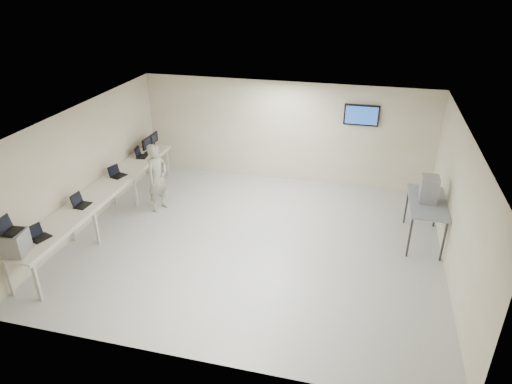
% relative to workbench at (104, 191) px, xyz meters
% --- Properties ---
extents(room, '(8.01, 7.01, 2.81)m').
position_rel_workbench_xyz_m(room, '(3.62, 0.06, 0.58)').
color(room, '#BABAB4').
rests_on(room, ground).
extents(workbench, '(0.76, 6.00, 0.90)m').
position_rel_workbench_xyz_m(workbench, '(0.00, 0.00, 0.00)').
color(workbench, beige).
rests_on(workbench, ground).
extents(equipment_box, '(0.45, 0.49, 0.44)m').
position_rel_workbench_xyz_m(equipment_box, '(-0.06, -2.74, 0.30)').
color(equipment_box, gray).
rests_on(equipment_box, workbench).
extents(laptop_on_box, '(0.32, 0.38, 0.28)m').
position_rel_workbench_xyz_m(laptop_on_box, '(-0.12, -2.74, 0.59)').
color(laptop_on_box, black).
rests_on(laptop_on_box, equipment_box).
extents(laptop_0, '(0.37, 0.40, 0.27)m').
position_rel_workbench_xyz_m(laptop_0, '(-0.04, -2.21, 0.14)').
color(laptop_0, black).
rests_on(laptop_0, workbench).
extents(laptop_1, '(0.30, 0.36, 0.27)m').
position_rel_workbench_xyz_m(laptop_1, '(-0.03, -0.86, 0.14)').
color(laptop_1, black).
rests_on(laptop_1, workbench).
extents(laptop_2, '(0.37, 0.40, 0.27)m').
position_rel_workbench_xyz_m(laptop_2, '(-0.04, 0.71, 0.14)').
color(laptop_2, black).
rests_on(laptop_2, workbench).
extents(laptop_3, '(0.33, 0.38, 0.27)m').
position_rel_workbench_xyz_m(laptop_3, '(-0.07, 2.00, 0.14)').
color(laptop_3, black).
rests_on(laptop_3, workbench).
extents(monitor_near, '(0.19, 0.43, 0.42)m').
position_rel_workbench_xyz_m(monitor_near, '(-0.01, 2.30, 0.33)').
color(monitor_near, black).
rests_on(monitor_near, workbench).
extents(monitor_far, '(0.19, 0.42, 0.42)m').
position_rel_workbench_xyz_m(monitor_far, '(-0.01, 2.75, 0.33)').
color(monitor_far, black).
rests_on(monitor_far, workbench).
extents(soldier, '(0.57, 0.71, 1.72)m').
position_rel_workbench_xyz_m(soldier, '(0.91, 0.94, 0.03)').
color(soldier, gray).
rests_on(soldier, ground).
extents(side_table, '(0.77, 1.65, 0.99)m').
position_rel_workbench_xyz_m(side_table, '(7.19, 0.98, 0.09)').
color(side_table, slate).
rests_on(side_table, ground).
extents(storage_bins, '(0.36, 0.40, 0.57)m').
position_rel_workbench_xyz_m(storage_bins, '(7.17, 0.98, 0.44)').
color(storage_bins, '#94979A').
rests_on(storage_bins, side_table).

